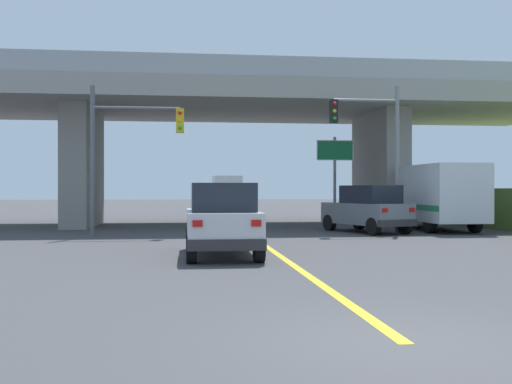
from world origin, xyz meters
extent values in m
plane|color=#424244|center=(0.00, 24.68, 0.00)|extent=(160.00, 160.00, 0.00)
cube|color=gray|center=(0.00, 24.68, 6.37)|extent=(35.57, 10.29, 0.96)
cube|color=gray|center=(-7.73, 24.68, 2.94)|extent=(1.27, 6.17, 5.89)
cube|color=gray|center=(7.73, 24.68, 2.94)|extent=(1.27, 6.17, 5.89)
cube|color=#9EA0A5|center=(0.00, 19.68, 7.29)|extent=(35.57, 0.20, 0.90)
cube|color=#9EA0A5|center=(0.00, 29.67, 7.29)|extent=(35.57, 0.20, 0.90)
cube|color=yellow|center=(0.00, 11.11, 0.00)|extent=(0.20, 22.21, 0.01)
cube|color=silver|center=(-1.61, 9.97, 0.81)|extent=(1.90, 4.43, 0.90)
cube|color=#1E232D|center=(-1.61, 9.63, 1.64)|extent=(1.67, 2.44, 0.76)
cube|color=#2D2D30|center=(-1.61, 7.80, 0.50)|extent=(1.94, 0.20, 0.28)
cube|color=red|center=(-2.32, 7.73, 1.03)|extent=(0.24, 0.06, 0.16)
cube|color=red|center=(-0.90, 7.73, 1.03)|extent=(0.24, 0.06, 0.16)
cylinder|color=black|center=(-2.46, 11.64, 0.36)|extent=(0.26, 0.72, 0.72)
cylinder|color=black|center=(-0.76, 11.64, 0.36)|extent=(0.26, 0.72, 0.72)
cylinder|color=black|center=(-2.46, 8.30, 0.36)|extent=(0.26, 0.72, 0.72)
cylinder|color=black|center=(-0.76, 8.30, 0.36)|extent=(0.26, 0.72, 0.72)
cube|color=slate|center=(5.12, 18.54, 0.81)|extent=(3.15, 4.66, 0.90)
cube|color=#1E232D|center=(5.23, 18.23, 1.64)|extent=(2.30, 2.77, 0.76)
cube|color=#2D2D30|center=(5.83, 16.56, 0.50)|extent=(1.81, 0.81, 0.28)
cube|color=red|center=(5.21, 16.26, 1.03)|extent=(0.25, 0.14, 0.16)
cube|color=red|center=(6.49, 16.72, 1.03)|extent=(0.25, 0.14, 0.16)
cylinder|color=black|center=(3.83, 19.78, 0.36)|extent=(0.49, 0.77, 0.72)
cylinder|color=black|center=(5.35, 20.32, 0.36)|extent=(0.49, 0.77, 0.72)
cylinder|color=black|center=(4.90, 16.76, 0.36)|extent=(0.49, 0.77, 0.72)
cylinder|color=black|center=(6.42, 17.30, 0.36)|extent=(0.49, 0.77, 0.72)
cube|color=navy|center=(8.67, 22.81, 1.40)|extent=(2.20, 2.00, 1.90)
cube|color=silver|center=(8.67, 19.10, 1.69)|extent=(2.31, 5.42, 2.48)
cube|color=#197F4C|center=(8.67, 19.10, 1.07)|extent=(2.33, 5.31, 0.24)
cylinder|color=black|center=(7.67, 22.81, 0.45)|extent=(0.30, 0.90, 0.90)
cylinder|color=black|center=(9.67, 22.81, 0.45)|extent=(0.30, 0.90, 0.90)
cylinder|color=black|center=(7.67, 17.74, 0.45)|extent=(0.30, 0.90, 0.90)
cylinder|color=black|center=(9.67, 17.74, 0.45)|extent=(0.30, 0.90, 0.90)
cube|color=silver|center=(-0.89, 29.48, 0.81)|extent=(1.98, 4.55, 0.90)
cube|color=#1E232D|center=(-0.89, 29.14, 1.64)|extent=(1.74, 2.50, 0.76)
cube|color=#2D2D30|center=(-0.89, 27.25, 0.50)|extent=(2.02, 0.20, 0.28)
cube|color=red|center=(-1.63, 27.18, 1.03)|extent=(0.24, 0.06, 0.16)
cube|color=red|center=(-0.15, 27.18, 1.03)|extent=(0.24, 0.06, 0.16)
cylinder|color=black|center=(-1.78, 31.20, 0.36)|extent=(0.26, 0.72, 0.72)
cylinder|color=black|center=(0.00, 31.20, 0.36)|extent=(0.26, 0.72, 0.72)
cylinder|color=black|center=(-1.78, 27.75, 0.36)|extent=(0.26, 0.72, 0.72)
cylinder|color=black|center=(0.00, 27.75, 0.36)|extent=(0.26, 0.72, 0.72)
cylinder|color=slate|center=(6.23, 17.73, 3.09)|extent=(0.18, 0.18, 6.17)
cylinder|color=slate|center=(4.87, 17.73, 5.56)|extent=(2.72, 0.12, 0.12)
cube|color=black|center=(3.50, 17.73, 5.08)|extent=(0.32, 0.26, 0.96)
sphere|color=red|center=(3.50, 17.58, 5.38)|extent=(0.16, 0.16, 0.16)
sphere|color=gold|center=(3.50, 17.58, 5.08)|extent=(0.16, 0.16, 0.16)
sphere|color=green|center=(3.50, 17.58, 4.78)|extent=(0.16, 0.16, 0.16)
cylinder|color=#56595E|center=(-6.23, 17.52, 2.96)|extent=(0.18, 0.18, 5.92)
cylinder|color=#56595E|center=(-4.52, 17.52, 5.07)|extent=(3.41, 0.12, 0.12)
cube|color=gold|center=(-2.81, 17.52, 4.59)|extent=(0.32, 0.26, 0.96)
sphere|color=red|center=(-2.81, 17.37, 4.89)|extent=(0.16, 0.16, 0.16)
sphere|color=gold|center=(-2.81, 17.37, 4.59)|extent=(0.16, 0.16, 0.16)
sphere|color=green|center=(-2.81, 17.37, 4.29)|extent=(0.16, 0.16, 0.16)
cylinder|color=slate|center=(4.78, 22.62, 2.22)|extent=(0.14, 0.14, 4.45)
cube|color=#146638|center=(4.78, 22.56, 3.79)|extent=(1.77, 0.08, 0.92)
cube|color=white|center=(4.78, 22.56, 3.79)|extent=(1.85, 0.04, 1.00)
cube|color=red|center=(1.01, 49.64, 1.40)|extent=(2.20, 2.00, 1.90)
cube|color=silver|center=(1.01, 46.03, 1.72)|extent=(2.31, 5.22, 2.54)
cube|color=#197F4C|center=(1.01, 46.03, 1.08)|extent=(2.33, 5.12, 0.24)
cylinder|color=black|center=(0.01, 49.64, 0.45)|extent=(0.30, 0.90, 0.90)
cylinder|color=black|center=(2.01, 49.64, 0.45)|extent=(0.30, 0.90, 0.90)
cylinder|color=black|center=(0.01, 44.72, 0.45)|extent=(0.30, 0.90, 0.90)
cylinder|color=black|center=(2.01, 44.72, 0.45)|extent=(0.30, 0.90, 0.90)
camera|label=1|loc=(-2.63, -7.01, 1.85)|focal=42.88mm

